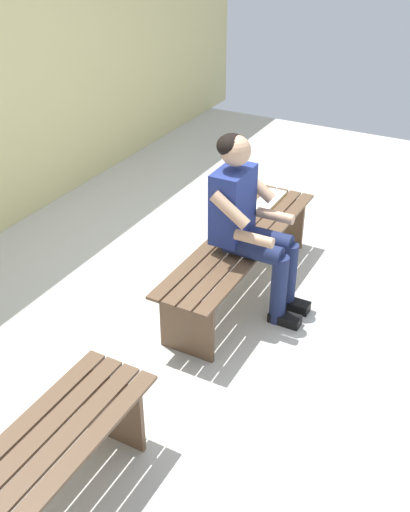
# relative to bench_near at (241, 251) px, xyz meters

# --- Properties ---
(ground_plane) EXTENTS (10.00, 7.00, 0.04)m
(ground_plane) POSITION_rel_bench_near_xyz_m (1.20, 1.00, -0.36)
(ground_plane) COLOR beige
(bench_near) EXTENTS (1.84, 0.43, 0.45)m
(bench_near) POSITION_rel_bench_near_xyz_m (0.00, 0.00, 0.00)
(bench_near) COLOR brown
(bench_near) RESTS_ON ground
(person_seated) EXTENTS (0.50, 0.69, 1.25)m
(person_seated) POSITION_rel_bench_near_xyz_m (0.12, 0.10, 0.34)
(person_seated) COLOR navy
(person_seated) RESTS_ON ground
(apple) EXTENTS (0.08, 0.08, 0.08)m
(apple) POSITION_rel_bench_near_xyz_m (-0.31, -0.09, 0.14)
(apple) COLOR gold
(apple) RESTS_ON bench_near
(book_open) EXTENTS (0.41, 0.16, 0.02)m
(book_open) POSITION_rel_bench_near_xyz_m (-0.63, -0.06, 0.11)
(book_open) COLOR white
(book_open) RESTS_ON bench_near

